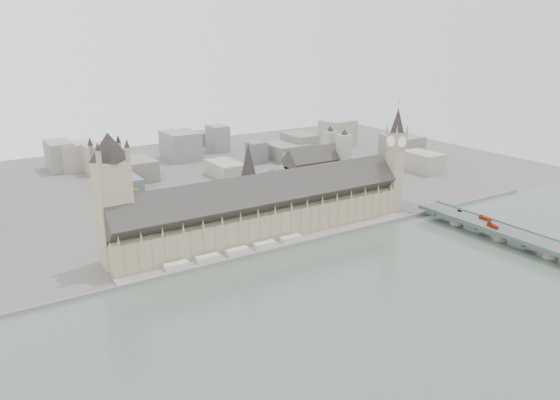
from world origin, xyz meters
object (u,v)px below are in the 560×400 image
westminster_bridge (493,231)px  car_approach (378,184)px  victoria_tower (113,194)px  palace_of_westminster (263,210)px  car_silver (460,211)px  westminster_abbey (317,172)px  red_bus_south (485,218)px  red_bus_north (493,226)px  elizabeth_tower (396,153)px

westminster_bridge → car_approach: bearing=88.0°
victoria_tower → palace_of_westminster: bearing=-3.0°
westminster_bridge → car_silver: bearing=81.4°
car_silver → car_approach: size_ratio=0.73×
westminster_abbey → car_approach: bearing=-31.9°
westminster_abbey → red_bus_south: bearing=-71.5°
red_bus_south → red_bus_north: bearing=-121.5°
elizabeth_tower → car_approach: bearing=60.6°
palace_of_westminster → westminster_abbey: westminster_abbey is taller
victoria_tower → red_bus_south: 309.94m
elizabeth_tower → westminster_bridge: (24.00, -95.50, -52.96)m
westminster_abbey → red_bus_south: (56.95, -169.80, -13.14)m
car_approach → palace_of_westminster: bearing=168.8°
elizabeth_tower → westminster_abbey: 96.91m
car_approach → westminster_bridge: bearing=-116.8°
palace_of_westminster → car_approach: 172.44m
car_approach → car_silver: bearing=-114.3°
westminster_bridge → car_approach: car_approach is taller
elizabeth_tower → car_silver: elizabeth_tower is taller
elizabeth_tower → car_approach: (29.26, 52.00, -47.02)m
car_approach → westminster_abbey: bearing=123.4°
red_bus_south → elizabeth_tower: bearing=113.1°
victoria_tower → car_approach: bearing=6.7°
westminster_bridge → victoria_tower: bearing=158.2°
car_silver → westminster_abbey: bearing=93.2°
elizabeth_tower → red_bus_south: 99.39m
car_silver → car_approach: bearing=71.8°
westminster_abbey → car_silver: westminster_abbey is taller
westminster_abbey → car_silver: bearing=-68.1°
red_bus_north → car_silver: size_ratio=2.68×
elizabeth_tower → westminster_abbey: elizabeth_tower is taller
red_bus_north → car_silver: 44.65m
red_bus_south → car_silver: bearing=92.8°
red_bus_north → car_approach: red_bus_north is taller
car_silver → westminster_bridge: bearing=-117.3°
elizabeth_tower → westminster_bridge: bearing=-75.9°
victoria_tower → red_bus_north: victoria_tower is taller
red_bus_north → red_bus_south: size_ratio=0.91×
red_bus_north → car_silver: bearing=85.1°
car_approach → victoria_tower: bearing=161.9°
westminster_bridge → palace_of_westminster: bearing=146.5°
elizabeth_tower → red_bus_north: bearing=-79.0°
westminster_bridge → red_bus_south: (5.88, 12.70, 6.82)m
westminster_bridge → red_bus_north: bearing=-150.1°
car_approach → elizabeth_tower: bearing=-144.1°
red_bus_north → car_silver: (10.98, 43.27, -0.86)m
westminster_abbey → red_bus_south: westminster_abbey is taller
elizabeth_tower → westminster_abbey: (-27.08, 87.00, -33.01)m
victoria_tower → red_bus_north: 305.50m
palace_of_westminster → red_bus_south: (167.88, -94.50, -10.76)m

